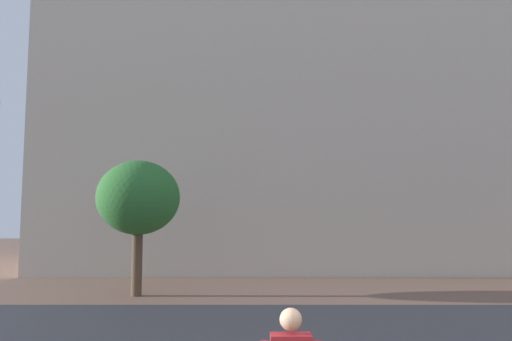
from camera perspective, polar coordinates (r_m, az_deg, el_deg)
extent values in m
plane|color=brown|center=(14.21, -0.64, -16.11)|extent=(120.00, 120.00, 0.00)
cube|color=#2D2D33|center=(12.06, -0.78, -18.00)|extent=(120.00, 8.15, 0.00)
cube|color=beige|center=(31.28, 5.18, 5.90)|extent=(27.05, 14.72, 17.67)
cube|color=beige|center=(32.96, -0.84, 16.50)|extent=(4.88, 4.88, 30.03)
cylinder|color=beige|center=(27.66, -19.96, 12.47)|extent=(2.80, 2.80, 22.05)
sphere|color=tan|center=(5.14, 4.02, -16.39)|extent=(0.22, 0.22, 0.22)
cylinder|color=brown|center=(18.22, -13.20, -10.13)|extent=(0.37, 0.37, 2.23)
ellipsoid|color=#2D6B2D|center=(18.18, -13.04, -2.98)|extent=(2.89, 2.89, 2.60)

